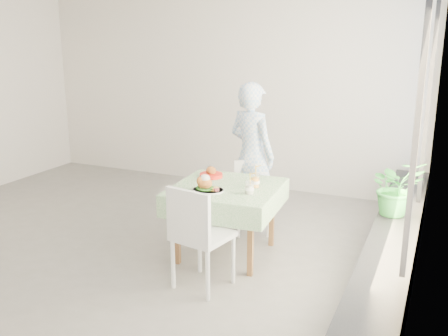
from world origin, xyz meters
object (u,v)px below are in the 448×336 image
at_px(cafe_table, 226,212).
at_px(juice_cup_orange, 255,181).
at_px(chair_far, 252,211).
at_px(potted_plant, 396,187).
at_px(chair_near, 202,256).
at_px(diner, 252,155).
at_px(main_dish, 206,186).

distance_m(cafe_table, juice_cup_orange, 0.45).
bearing_deg(chair_far, potted_plant, -6.44).
relative_size(chair_near, diner, 0.56).
bearing_deg(cafe_table, chair_far, 89.07).
bearing_deg(potted_plant, main_dish, -156.16).
height_order(chair_near, main_dish, chair_near).
distance_m(diner, potted_plant, 1.72).
bearing_deg(juice_cup_orange, chair_near, -103.62).
distance_m(chair_far, potted_plant, 1.67).
bearing_deg(main_dish, potted_plant, 23.84).
distance_m(main_dish, potted_plant, 1.85).
xyz_separation_m(chair_far, juice_cup_orange, (0.27, -0.62, 0.55)).
distance_m(juice_cup_orange, potted_plant, 1.38).
xyz_separation_m(chair_near, juice_cup_orange, (0.20, 0.81, 0.51)).
bearing_deg(chair_near, potted_plant, 39.83).
bearing_deg(diner, main_dish, 108.11).
height_order(cafe_table, chair_near, chair_near).
xyz_separation_m(chair_far, potted_plant, (1.57, -0.18, 0.53)).
relative_size(cafe_table, potted_plant, 1.96).
distance_m(cafe_table, diner, 1.02).
bearing_deg(main_dish, diner, 88.67).
relative_size(chair_near, juice_cup_orange, 3.57).
height_order(cafe_table, potted_plant, potted_plant).
bearing_deg(chair_far, cafe_table, -90.93).
bearing_deg(chair_far, diner, 112.92).
bearing_deg(cafe_table, diner, 95.37).
bearing_deg(diner, cafe_table, 114.81).
bearing_deg(juice_cup_orange, main_dish, -142.00).
distance_m(diner, juice_cup_orange, 0.93).
relative_size(chair_far, diner, 0.48).
xyz_separation_m(chair_near, potted_plant, (1.50, 1.25, 0.48)).
xyz_separation_m(cafe_table, chair_far, (0.01, 0.70, -0.21)).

